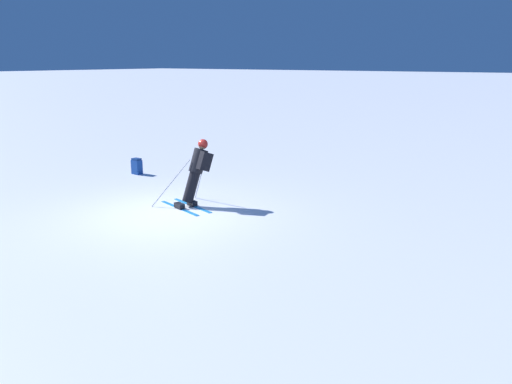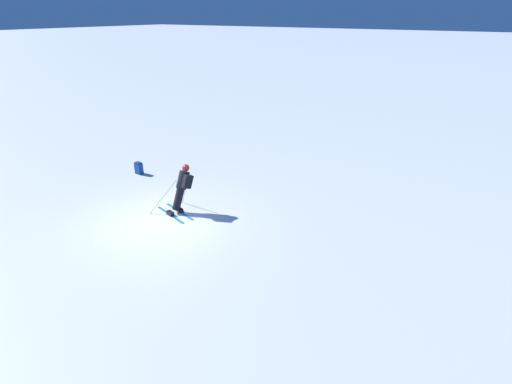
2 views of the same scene
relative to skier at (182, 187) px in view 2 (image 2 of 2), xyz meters
name	(u,v)px [view 2 (image 2 of 2)]	position (x,y,z in m)	size (l,w,h in m)	color
ground_plane	(161,221)	(0.97, -0.11, -0.89)	(300.00, 300.00, 0.00)	white
skier	(182,187)	(0.00, 0.00, 0.00)	(1.25, 1.65, 1.65)	#1E7AC6
spare_backpack	(139,168)	(-1.54, -3.86, -0.65)	(0.23, 0.31, 0.50)	#194293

